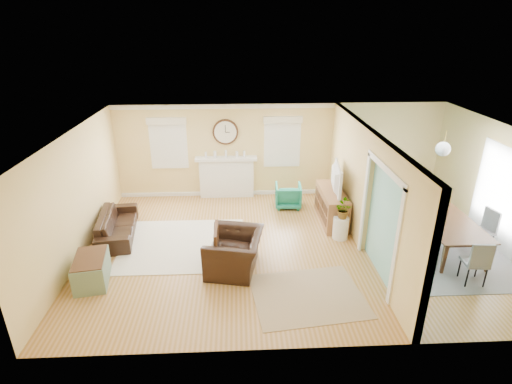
% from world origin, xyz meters
% --- Properties ---
extents(floor, '(9.00, 9.00, 0.00)m').
position_xyz_m(floor, '(0.00, 0.00, 0.00)').
color(floor, olive).
rests_on(floor, ground).
extents(wall_back, '(9.00, 0.02, 2.60)m').
position_xyz_m(wall_back, '(0.00, 3.00, 1.30)').
color(wall_back, '#E0C56F').
rests_on(wall_back, ground).
extents(wall_front, '(9.00, 0.02, 2.60)m').
position_xyz_m(wall_front, '(0.00, -3.00, 1.30)').
color(wall_front, '#E0C56F').
rests_on(wall_front, ground).
extents(wall_left, '(0.02, 6.00, 2.60)m').
position_xyz_m(wall_left, '(-4.50, 0.00, 1.30)').
color(wall_left, '#E0C56F').
rests_on(wall_left, ground).
extents(wall_right, '(0.02, 6.00, 2.60)m').
position_xyz_m(wall_right, '(4.50, 0.00, 1.30)').
color(wall_right, '#E0C56F').
rests_on(wall_right, ground).
extents(ceiling, '(9.00, 6.00, 0.02)m').
position_xyz_m(ceiling, '(0.00, 0.00, 2.60)').
color(ceiling, white).
rests_on(ceiling, wall_back).
extents(partition, '(0.17, 6.00, 2.60)m').
position_xyz_m(partition, '(1.51, 0.28, 1.36)').
color(partition, '#E0C56F').
rests_on(partition, ground).
extents(fireplace, '(1.70, 0.30, 1.17)m').
position_xyz_m(fireplace, '(-1.50, 2.88, 0.60)').
color(fireplace, white).
rests_on(fireplace, ground).
extents(wall_clock, '(0.70, 0.07, 0.70)m').
position_xyz_m(wall_clock, '(-1.50, 2.97, 1.85)').
color(wall_clock, '#4C311B').
rests_on(wall_clock, wall_back).
extents(window_left, '(1.05, 0.13, 1.42)m').
position_xyz_m(window_left, '(-3.05, 2.95, 1.66)').
color(window_left, white).
rests_on(window_left, wall_back).
extents(window_right, '(1.05, 0.13, 1.42)m').
position_xyz_m(window_right, '(0.05, 2.95, 1.66)').
color(window_right, white).
rests_on(window_right, wall_back).
extents(french_doors, '(0.06, 1.70, 2.20)m').
position_xyz_m(french_doors, '(4.45, 0.00, 1.10)').
color(french_doors, white).
rests_on(french_doors, ground).
extents(pendant, '(0.30, 0.30, 0.55)m').
position_xyz_m(pendant, '(3.00, 0.00, 2.20)').
color(pendant, gold).
rests_on(pendant, ceiling).
extents(rug_cream, '(2.70, 2.34, 0.01)m').
position_xyz_m(rug_cream, '(-2.44, 0.19, 0.01)').
color(rug_cream, '#F4EBCE').
rests_on(rug_cream, floor).
extents(rug_jute, '(2.14, 1.83, 0.01)m').
position_xyz_m(rug_jute, '(0.04, -1.74, 0.01)').
color(rug_jute, tan).
rests_on(rug_jute, floor).
extents(rug_grey, '(2.54, 3.18, 0.01)m').
position_xyz_m(rug_grey, '(3.29, -0.29, 0.01)').
color(rug_grey, gray).
rests_on(rug_grey, floor).
extents(sofa, '(1.00, 2.00, 0.56)m').
position_xyz_m(sofa, '(-3.98, 0.69, 0.28)').
color(sofa, black).
rests_on(sofa, floor).
extents(eames_chair, '(1.25, 1.37, 0.77)m').
position_xyz_m(eames_chair, '(-1.28, -0.81, 0.39)').
color(eames_chair, black).
rests_on(eames_chair, floor).
extents(green_chair, '(0.71, 0.73, 0.63)m').
position_xyz_m(green_chair, '(0.15, 2.10, 0.31)').
color(green_chair, '#1C795A').
rests_on(green_chair, floor).
extents(trunk, '(0.72, 1.02, 0.54)m').
position_xyz_m(trunk, '(-3.98, -1.12, 0.27)').
color(trunk, slate).
rests_on(trunk, floor).
extents(credenza, '(0.54, 1.58, 0.80)m').
position_xyz_m(credenza, '(1.11, 1.22, 0.40)').
color(credenza, brown).
rests_on(credenza, floor).
extents(tv, '(0.30, 1.17, 0.67)m').
position_xyz_m(tv, '(1.09, 1.22, 1.13)').
color(tv, black).
rests_on(tv, credenza).
extents(garden_stool, '(0.35, 0.35, 0.52)m').
position_xyz_m(garden_stool, '(1.13, 0.32, 0.26)').
color(garden_stool, white).
rests_on(garden_stool, floor).
extents(potted_plant, '(0.43, 0.46, 0.43)m').
position_xyz_m(potted_plant, '(1.13, 0.32, 0.73)').
color(potted_plant, '#337F33').
rests_on(potted_plant, garden_stool).
extents(dining_table, '(1.11, 1.98, 0.69)m').
position_xyz_m(dining_table, '(3.29, -0.29, 0.35)').
color(dining_table, '#4C311B').
rests_on(dining_table, floor).
extents(dining_chair_n, '(0.43, 0.43, 0.95)m').
position_xyz_m(dining_chair_n, '(3.39, 0.73, 0.56)').
color(dining_chair_n, gray).
rests_on(dining_chair_n, floor).
extents(dining_chair_s, '(0.44, 0.44, 0.92)m').
position_xyz_m(dining_chair_s, '(3.21, -1.48, 0.54)').
color(dining_chair_s, gray).
rests_on(dining_chair_s, floor).
extents(dining_chair_w, '(0.48, 0.48, 0.92)m').
position_xyz_m(dining_chair_w, '(2.61, -0.25, 0.54)').
color(dining_chair_w, white).
rests_on(dining_chair_w, floor).
extents(dining_chair_e, '(0.49, 0.49, 0.93)m').
position_xyz_m(dining_chair_e, '(4.03, -0.31, 0.55)').
color(dining_chair_e, gray).
rests_on(dining_chair_e, floor).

